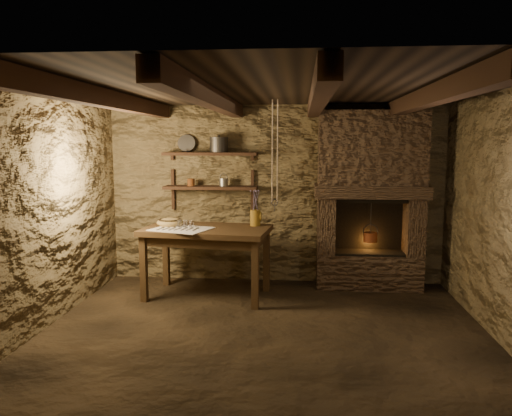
# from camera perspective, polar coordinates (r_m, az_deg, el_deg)

# --- Properties ---
(floor) EXTENTS (4.50, 4.50, 0.00)m
(floor) POSITION_cam_1_polar(r_m,az_deg,el_deg) (5.12, 0.88, -14.30)
(floor) COLOR black
(floor) RESTS_ON ground
(back_wall) EXTENTS (4.50, 0.04, 2.40)m
(back_wall) POSITION_cam_1_polar(r_m,az_deg,el_deg) (6.79, 2.14, 1.58)
(back_wall) COLOR brown
(back_wall) RESTS_ON floor
(front_wall) EXTENTS (4.50, 0.04, 2.40)m
(front_wall) POSITION_cam_1_polar(r_m,az_deg,el_deg) (2.85, -2.06, -6.78)
(front_wall) COLOR brown
(front_wall) RESTS_ON floor
(left_wall) EXTENTS (0.04, 4.00, 2.40)m
(left_wall) POSITION_cam_1_polar(r_m,az_deg,el_deg) (5.45, -23.40, -0.51)
(left_wall) COLOR brown
(left_wall) RESTS_ON floor
(right_wall) EXTENTS (0.04, 4.00, 2.40)m
(right_wall) POSITION_cam_1_polar(r_m,az_deg,el_deg) (5.16, 26.71, -1.12)
(right_wall) COLOR brown
(right_wall) RESTS_ON floor
(ceiling) EXTENTS (4.50, 4.00, 0.04)m
(ceiling) POSITION_cam_1_polar(r_m,az_deg,el_deg) (4.78, 0.94, 13.49)
(ceiling) COLOR black
(ceiling) RESTS_ON back_wall
(beam_far_left) EXTENTS (0.14, 3.95, 0.16)m
(beam_far_left) POSITION_cam_1_polar(r_m,az_deg,el_deg) (5.10, -16.49, 11.79)
(beam_far_left) COLOR black
(beam_far_left) RESTS_ON ceiling
(beam_mid_left) EXTENTS (0.14, 3.95, 0.16)m
(beam_mid_left) POSITION_cam_1_polar(r_m,az_deg,el_deg) (4.83, -5.13, 12.32)
(beam_mid_left) COLOR black
(beam_mid_left) RESTS_ON ceiling
(beam_mid_right) EXTENTS (0.14, 3.95, 0.16)m
(beam_mid_right) POSITION_cam_1_polar(r_m,az_deg,el_deg) (4.76, 7.09, 12.37)
(beam_mid_right) COLOR black
(beam_mid_right) RESTS_ON ceiling
(beam_far_right) EXTENTS (0.14, 3.95, 0.16)m
(beam_far_right) POSITION_cam_1_polar(r_m,az_deg,el_deg) (4.90, 19.13, 11.88)
(beam_far_right) COLOR black
(beam_far_right) RESTS_ON ceiling
(shelf_lower) EXTENTS (1.25, 0.30, 0.04)m
(shelf_lower) POSITION_cam_1_polar(r_m,az_deg,el_deg) (6.72, -5.19, 2.35)
(shelf_lower) COLOR black
(shelf_lower) RESTS_ON back_wall
(shelf_upper) EXTENTS (1.25, 0.30, 0.04)m
(shelf_upper) POSITION_cam_1_polar(r_m,az_deg,el_deg) (6.69, -5.24, 6.19)
(shelf_upper) COLOR black
(shelf_upper) RESTS_ON back_wall
(hearth) EXTENTS (1.43, 0.51, 2.30)m
(hearth) POSITION_cam_1_polar(r_m,az_deg,el_deg) (6.61, 12.93, 1.46)
(hearth) COLOR #3D2B1E
(hearth) RESTS_ON floor
(work_table) EXTENTS (1.60, 1.03, 0.86)m
(work_table) POSITION_cam_1_polar(r_m,az_deg,el_deg) (6.22, -5.61, -5.88)
(work_table) COLOR #342312
(work_table) RESTS_ON floor
(linen_cloth) EXTENTS (0.79, 0.71, 0.01)m
(linen_cloth) POSITION_cam_1_polar(r_m,az_deg,el_deg) (6.07, -8.52, -2.38)
(linen_cloth) COLOR white
(linen_cloth) RESTS_ON work_table
(pewter_cutlery_row) EXTENTS (0.59, 0.38, 0.01)m
(pewter_cutlery_row) POSITION_cam_1_polar(r_m,az_deg,el_deg) (6.04, -8.57, -2.32)
(pewter_cutlery_row) COLOR gray
(pewter_cutlery_row) RESTS_ON linen_cloth
(drinking_glasses) EXTENTS (0.21, 0.06, 0.08)m
(drinking_glasses) POSITION_cam_1_polar(r_m,az_deg,el_deg) (6.17, -8.06, -1.76)
(drinking_glasses) COLOR white
(drinking_glasses) RESTS_ON linen_cloth
(stoneware_jug) EXTENTS (0.15, 0.14, 0.46)m
(stoneware_jug) POSITION_cam_1_polar(r_m,az_deg,el_deg) (6.23, -0.06, -0.25)
(stoneware_jug) COLOR olive
(stoneware_jug) RESTS_ON work_table
(wooden_bowl) EXTENTS (0.39, 0.39, 0.12)m
(wooden_bowl) POSITION_cam_1_polar(r_m,az_deg,el_deg) (6.34, -9.79, -1.65)
(wooden_bowl) COLOR olive
(wooden_bowl) RESTS_ON work_table
(iron_stockpot) EXTENTS (0.27, 0.27, 0.18)m
(iron_stockpot) POSITION_cam_1_polar(r_m,az_deg,el_deg) (6.67, -4.26, 7.14)
(iron_stockpot) COLOR #312E2C
(iron_stockpot) RESTS_ON shelf_upper
(tin_pan) EXTENTS (0.24, 0.12, 0.24)m
(tin_pan) POSITION_cam_1_polar(r_m,az_deg,el_deg) (6.86, -7.94, 7.34)
(tin_pan) COLOR #A4A49F
(tin_pan) RESTS_ON shelf_upper
(small_kettle) EXTENTS (0.16, 0.13, 0.16)m
(small_kettle) POSITION_cam_1_polar(r_m,az_deg,el_deg) (6.68, -3.72, 2.96)
(small_kettle) COLOR #A4A49F
(small_kettle) RESTS_ON shelf_lower
(rusty_tin) EXTENTS (0.12, 0.12, 0.10)m
(rusty_tin) POSITION_cam_1_polar(r_m,az_deg,el_deg) (6.76, -7.43, 2.93)
(rusty_tin) COLOR #562911
(rusty_tin) RESTS_ON shelf_lower
(red_pot) EXTENTS (0.20, 0.18, 0.54)m
(red_pot) POSITION_cam_1_polar(r_m,az_deg,el_deg) (6.64, 12.94, -3.18)
(red_pot) COLOR maroon
(red_pot) RESTS_ON hearth
(hanging_ropes) EXTENTS (0.08, 0.08, 1.20)m
(hanging_ropes) POSITION_cam_1_polar(r_m,az_deg,el_deg) (5.80, 2.18, 6.50)
(hanging_ropes) COLOR #CFB492
(hanging_ropes) RESTS_ON ceiling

